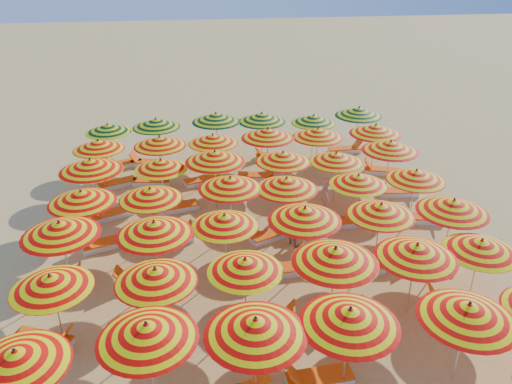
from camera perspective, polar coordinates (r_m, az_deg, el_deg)
The scene contains 71 objects.
ground at distance 19.18m, azimuth 0.21°, elevation -4.94°, with size 120.00×120.00×0.00m, color #D7B15F.
umbrella_0 at distance 12.31m, azimuth -25.72°, elevation -16.77°, with size 2.94×2.94×2.40m.
umbrella_1 at distance 11.94m, azimuth -12.37°, elevation -15.31°, with size 3.11×3.11×2.49m.
umbrella_2 at distance 11.70m, azimuth -0.05°, elevation -15.16°, with size 2.97×2.97×2.55m.
umbrella_3 at distance 12.17m, azimuth 10.67°, elevation -13.83°, with size 2.72×2.72×2.55m.
umbrella_4 at distance 13.15m, azimuth 23.09°, elevation -12.47°, with size 3.12×3.12×2.51m.
umbrella_6 at distance 14.39m, azimuth -22.39°, elevation -9.50°, with size 2.40×2.40×2.32m.
umbrella_7 at distance 13.74m, azimuth -11.40°, elevation -9.32°, with size 2.53×2.53×2.38m.
umbrella_8 at distance 14.02m, azimuth -1.24°, elevation -8.35°, with size 2.57×2.57×2.28m.
umbrella_9 at distance 14.08m, azimuth 9.04°, elevation -7.15°, with size 3.19×3.19×2.61m.
umbrella_10 at distance 14.94m, azimuth 17.87°, elevation -6.46°, with size 2.46×2.46×2.51m.
umbrella_11 at distance 16.20m, azimuth 24.32°, elevation -5.64°, with size 2.69×2.69×2.31m.
umbrella_12 at distance 16.35m, azimuth -21.50°, elevation -3.92°, with size 2.81×2.81×2.55m.
umbrella_13 at distance 15.62m, azimuth -11.54°, elevation -4.07°, with size 2.89×2.89×2.51m.
umbrella_14 at distance 16.07m, azimuth -3.61°, elevation -3.26°, with size 2.65×2.65×2.33m.
umbrella_15 at distance 16.08m, azimuth 5.61°, elevation -2.52°, with size 2.61×2.61×2.55m.
umbrella_16 at distance 17.00m, azimuth 14.08°, elevation -1.98°, with size 2.78×2.78×2.42m.
umbrella_17 at distance 17.78m, azimuth 21.61°, elevation -1.50°, with size 2.90×2.90×2.53m.
umbrella_18 at distance 18.23m, azimuth -19.33°, elevation -0.52°, with size 2.75×2.75×2.48m.
umbrella_19 at distance 17.99m, azimuth -11.99°, elevation -0.20°, with size 2.52×2.52×2.38m.
umbrella_20 at distance 18.16m, azimuth -2.96°, elevation 1.03°, with size 2.96×2.96×2.51m.
umbrella_21 at distance 18.20m, azimuth 3.50°, elevation 0.98°, with size 2.81×2.81×2.48m.
umbrella_22 at distance 19.20m, azimuth 11.62°, elevation 1.38°, with size 2.61×2.61×2.30m.
umbrella_23 at distance 19.92m, azimuth 17.83°, elevation 1.83°, with size 2.86×2.86×2.40m.
umbrella_24 at distance 20.39m, azimuth -18.40°, elevation 2.93°, with size 2.85×2.85×2.63m.
umbrella_25 at distance 20.53m, azimuth -10.81°, elevation 3.10°, with size 2.57×2.57×2.28m.
umbrella_26 at distance 20.22m, azimuth -4.71°, elevation 4.06°, with size 2.70×2.70×2.63m.
umbrella_27 at distance 20.61m, azimuth 3.10°, elevation 4.02°, with size 2.32×2.32×2.42m.
umbrella_28 at distance 20.93m, azimuth 9.14°, elevation 3.92°, with size 2.85×2.85×2.36m.
umbrella_29 at distance 22.10m, azimuth 15.12°, elevation 5.07°, with size 3.05×3.05×2.57m.
umbrella_30 at distance 23.02m, azimuth -17.58°, elevation 5.17°, with size 2.57×2.57×2.38m.
umbrella_31 at distance 22.53m, azimuth -10.95°, elevation 5.70°, with size 3.03×3.03×2.47m.
umbrella_32 at distance 22.70m, azimuth -4.94°, elevation 6.05°, with size 2.61×2.61×2.38m.
umbrella_33 at distance 22.80m, azimuth 1.35°, elevation 6.72°, with size 2.91×2.91×2.59m.
umbrella_34 at distance 23.25m, azimuth 7.08°, elevation 6.71°, with size 3.06×3.06×2.50m.
umbrella_35 at distance 24.00m, azimuth 13.50°, elevation 6.97°, with size 2.56×2.56×2.57m.
umbrella_36 at distance 25.22m, azimuth -16.58°, elevation 6.99°, with size 2.78×2.78×2.31m.
umbrella_37 at distance 25.01m, azimuth -11.35°, elevation 7.74°, with size 3.07×3.07×2.45m.
umbrella_38 at distance 25.11m, azimuth -4.60°, elevation 8.48°, with size 3.02×3.02×2.56m.
umbrella_39 at distance 25.13m, azimuth 0.67°, elevation 8.52°, with size 2.59×2.59×2.53m.
umbrella_40 at distance 25.49m, azimuth 6.60°, elevation 8.28°, with size 2.95×2.95×2.37m.
umbrella_41 at distance 26.44m, azimuth 11.67°, elevation 8.97°, with size 3.21×3.21×2.57m.
lounger_2 at distance 13.58m, azimuth 7.08°, elevation -20.40°, with size 1.77×0.69×0.69m.
lounger_4 at distance 15.60m, azimuth -23.08°, elevation -15.35°, with size 1.82×1.20×0.69m.
lounger_5 at distance 15.14m, azimuth 1.20°, elevation -14.17°, with size 1.82×0.95×0.69m.
lounger_6 at distance 15.57m, azimuth 10.19°, elevation -13.32°, with size 1.82×1.18×0.69m.
lounger_7 at distance 16.78m, azimuth 21.72°, elevation -11.75°, with size 1.83×1.05×0.69m.
lounger_8 at distance 17.68m, azimuth -21.88°, elevation -9.63°, with size 1.78×0.74×0.69m.
lounger_9 at distance 16.89m, azimuth -12.94°, elevation -10.02°, with size 1.78×0.74×0.69m.
lounger_10 at distance 17.08m, azimuth 3.32°, elevation -8.81°, with size 1.75×0.65×0.69m.
lounger_11 at distance 18.11m, azimuth 15.32°, elevation -7.55°, with size 1.82×1.18×0.69m.
lounger_12 at distance 18.42m, azimuth 19.10°, elevation -7.53°, with size 1.83×1.13×0.69m.
lounger_13 at distance 19.20m, azimuth -16.89°, elevation -5.67°, with size 1.83×1.12×0.69m.
lounger_14 at distance 18.97m, azimuth -9.62°, elevation -5.22°, with size 1.80×0.85×0.69m.
lounger_15 at distance 18.96m, azimuth 1.91°, elevation -4.84°, with size 1.82×1.23×0.69m.
lounger_16 at distance 19.97m, azimuth 9.40°, elevation -3.44°, with size 1.73×0.59×0.69m.
lounger_17 at distance 21.08m, azimuth 18.51°, elevation -2.87°, with size 1.82×0.95×0.69m.
lounger_18 at distance 21.13m, azimuth -16.26°, elevation -2.44°, with size 1.82×1.25×0.69m.
lounger_19 at distance 21.08m, azimuth -9.05°, elevation -1.72°, with size 1.82×0.97×0.69m.
lounger_20 at distance 22.97m, azimuth 16.10°, elevation 0.01°, with size 1.79×0.77×0.69m.
lounger_21 at distance 23.74m, azimuth -15.73°, elevation 0.95°, with size 1.82×1.20×0.69m.
lounger_22 at distance 23.54m, azimuth -11.73°, elevation 1.20°, with size 1.80×0.83×0.69m.
lounger_23 at distance 23.29m, azimuth -5.97°, elevation 1.36°, with size 1.83×1.09×0.69m.
lounger_24 at distance 23.55m, azimuth 0.08°, elevation 1.80°, with size 1.82×0.94×0.69m.
lounger_25 at distance 24.90m, azimuth 14.12°, elevation 2.38°, with size 1.83×1.13×0.69m.
lounger_26 at distance 25.78m, azimuth -14.94°, elevation 3.14°, with size 1.82×1.21×0.69m.
lounger_27 at distance 25.62m, azimuth -12.30°, elevation 3.29°, with size 1.82×0.99×0.69m.
lounger_28 at distance 25.84m, azimuth 1.78°, elevation 4.12°, with size 1.80×0.84×0.69m.
lounger_29 at distance 27.11m, azimuth 10.16°, elevation 4.81°, with size 1.74×0.60×0.69m.
beachgoer_b at distance 18.39m, azimuth 4.36°, elevation -4.14°, with size 0.64×0.50×1.32m, color tan.
beachgoer_a at distance 20.90m, azimuth 7.86°, elevation -0.16°, with size 0.52×0.34×1.42m, color tan.
Camera 1 is at (-2.34, -16.17, 10.05)m, focal length 35.00 mm.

